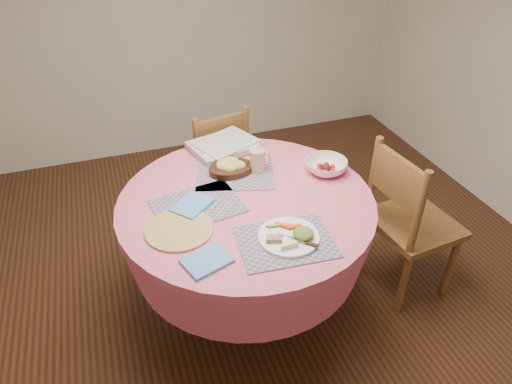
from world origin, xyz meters
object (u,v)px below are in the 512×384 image
dining_table (247,230)px  bread_bowl (230,166)px  dinner_plate (291,236)px  chair_right (408,220)px  fruit_bowl (326,166)px  latte_mug (258,160)px  wicker_trivet (179,229)px  chair_back (215,164)px

dining_table → bread_bowl: bread_bowl is taller
bread_bowl → dinner_plate: bearing=-81.4°
chair_right → fruit_bowl: bearing=55.6°
dining_table → dinner_plate: size_ratio=4.72×
latte_mug → wicker_trivet: bearing=-144.6°
chair_right → latte_mug: bearing=59.5°
wicker_trivet → latte_mug: (0.49, 0.34, 0.06)m
wicker_trivet → dinner_plate: bearing=-26.4°
wicker_trivet → dinner_plate: (0.44, -0.22, 0.02)m
chair_right → chair_back: 1.26m
dinner_plate → bread_bowl: bearing=98.6°
wicker_trivet → bread_bowl: size_ratio=1.30×
dinner_plate → fruit_bowl: fruit_bowl is taller
chair_right → bread_bowl: size_ratio=4.08×
chair_back → bread_bowl: chair_back is taller
fruit_bowl → dinner_plate: bearing=-131.0°
chair_right → dinner_plate: (-0.79, -0.22, 0.28)m
chair_right → fruit_bowl: size_ratio=3.67×
chair_right → latte_mug: chair_right is taller
dining_table → wicker_trivet: (-0.35, -0.13, 0.20)m
latte_mug → chair_back: bearing=97.7°
dinner_plate → latte_mug: latte_mug is taller
chair_back → dinner_plate: bearing=80.4°
latte_mug → chair_right: bearing=-24.9°
chair_right → chair_back: chair_right is taller
fruit_bowl → chair_right: bearing=-28.8°
wicker_trivet → latte_mug: size_ratio=2.45×
chair_back → dinner_plate: size_ratio=3.34×
dining_table → bread_bowl: size_ratio=5.39×
dining_table → wicker_trivet: size_ratio=4.13×
dining_table → latte_mug: bearing=58.0°
chair_right → wicker_trivet: (-1.23, 0.00, 0.27)m
chair_right → latte_mug: (-0.74, 0.35, 0.33)m
dining_table → dinner_plate: 0.42m
bread_bowl → fruit_bowl: bread_bowl is taller
bread_bowl → fruit_bowl: 0.50m
wicker_trivet → chair_right: bearing=-0.0°
chair_back → fruit_bowl: 0.90m
wicker_trivet → latte_mug: bearing=35.4°
bread_bowl → latte_mug: 0.15m
chair_back → latte_mug: bearing=86.5°
chair_back → latte_mug: size_ratio=7.16×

